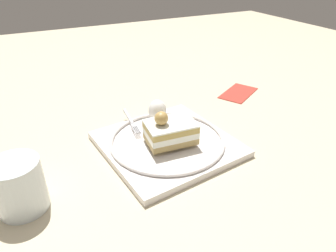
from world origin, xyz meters
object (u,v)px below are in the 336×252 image
Objects in this scene: whipped_cream_dollop at (157,110)px; cake_slice at (170,131)px; drink_glass_near at (20,189)px; folded_napkin at (238,93)px; fork at (131,122)px; dessert_plate at (168,143)px.

cake_slice is at bearing 170.82° from whipped_cream_dollop.
cake_slice is at bearing -82.00° from drink_glass_near.
fork is at bearing 99.60° from folded_napkin.
dessert_plate is 0.09m from whipped_cream_dollop.
whipped_cream_dollop is 0.31m from drink_glass_near.
folded_napkin is at bearing -61.65° from cake_slice.
whipped_cream_dollop reaches higher than fork.
folded_napkin is at bearing -80.40° from fork.
whipped_cream_dollop is at bearing -104.57° from fork.
dessert_plate is 0.11m from fork.
fork is at bearing 23.68° from dessert_plate.
whipped_cream_dollop is at bearing 104.28° from folded_napkin.
dessert_plate is at bearing -80.40° from drink_glass_near.
dessert_plate is 0.03m from cake_slice.
whipped_cream_dollop is 0.57× the size of drink_glass_near.
drink_glass_near reaches higher than folded_napkin.
cake_slice is at bearing -177.45° from dessert_plate.
drink_glass_near is 0.61m from folded_napkin.
whipped_cream_dollop is 0.38× the size of folded_napkin.
whipped_cream_dollop is (0.09, -0.01, 0.00)m from cake_slice.
folded_napkin is (0.20, -0.57, -0.04)m from drink_glass_near.
drink_glass_near is at bearing 98.00° from cake_slice.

